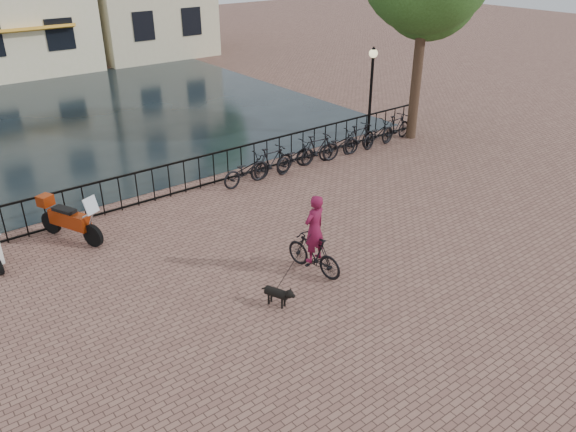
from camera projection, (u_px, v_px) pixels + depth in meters
ground at (380, 324)px, 11.13m from camera, size 100.00×100.00×0.00m
canal_water at (78, 119)px, 23.35m from camera, size 20.00×20.00×0.00m
railing at (185, 177)px, 16.55m from camera, size 20.00×0.05×1.02m
lamp_post at (372, 81)px, 19.35m from camera, size 0.30×0.30×3.45m
cyclist at (314, 239)px, 12.47m from camera, size 0.76×1.68×2.22m
dog at (277, 295)px, 11.58m from camera, size 0.49×0.75×0.48m
motorcycle at (69, 215)px, 13.89m from camera, size 1.20×1.94×1.37m
parked_bike_0 at (247, 170)px, 17.13m from camera, size 1.75×0.70×0.90m
parked_bike_1 at (272, 162)px, 17.63m from camera, size 1.68×0.53×1.00m
parked_bike_2 at (295, 157)px, 18.17m from camera, size 1.78×0.83×0.90m
parked_bike_3 at (318, 149)px, 18.67m from camera, size 1.72×0.72×1.00m
parked_bike_4 at (339, 145)px, 19.21m from camera, size 1.75×0.69×0.90m
parked_bike_5 at (359, 138)px, 19.70m from camera, size 1.70×0.64×1.00m
parked_bike_6 at (378, 134)px, 20.24m from camera, size 1.79×0.88×0.90m
parked_bike_7 at (396, 128)px, 20.74m from camera, size 1.71×0.69×1.00m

